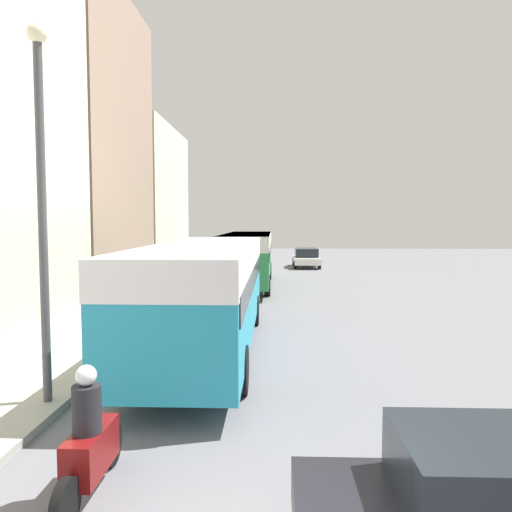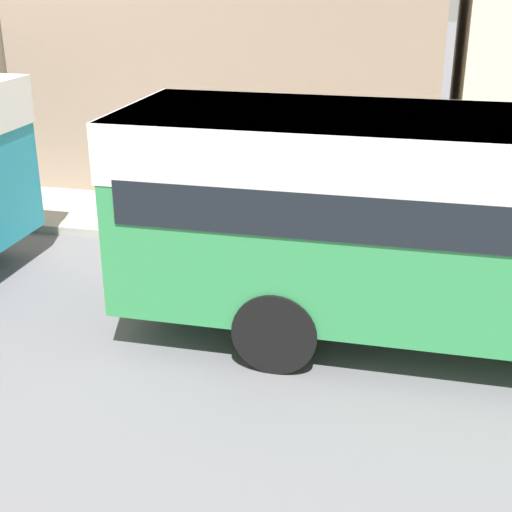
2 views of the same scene
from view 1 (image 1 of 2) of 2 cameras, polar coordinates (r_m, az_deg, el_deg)
name	(u,v)px [view 1 (image 1 of 2)]	position (r m, az deg, el deg)	size (l,w,h in m)	color
building_far_terrace	(52,152)	(22.84, -22.27, 10.99)	(6.41, 8.36, 12.79)	gray
building_end_row	(117,204)	(31.55, -15.58, 5.75)	(6.99, 9.67, 9.08)	beige
bus_lead	(206,281)	(13.47, -5.71, -2.87)	(2.60, 10.95, 2.90)	teal
bus_following	(248,252)	(26.61, -0.96, 0.47)	(2.49, 10.97, 2.84)	#2D8447
motorcycle_behind_lead	(90,445)	(7.04, -18.48, -19.80)	(0.38, 2.24, 1.73)	maroon
car_far_curb	(306,257)	(37.93, 5.76, -0.15)	(1.97, 4.43, 1.45)	silver
pedestrian_near_curb	(157,279)	(21.34, -11.23, -2.54)	(0.42, 0.42, 1.85)	#232838
lamp_post	(41,185)	(9.92, -23.32, 7.48)	(0.36, 0.36, 6.86)	#47474C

